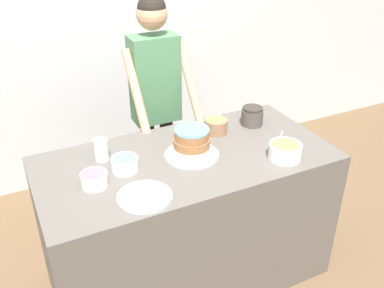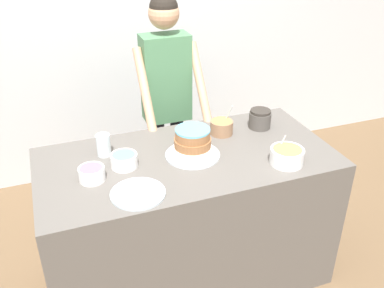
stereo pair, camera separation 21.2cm
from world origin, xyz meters
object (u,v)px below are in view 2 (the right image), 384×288
(ceramic_plate, at_px, (138,193))
(frosting_bowl_purple, at_px, (92,173))
(stoneware_jar, at_px, (260,119))
(person_baker, at_px, (166,87))
(cake, at_px, (193,144))
(frosting_bowl_yellow, at_px, (287,156))
(drinking_glass, at_px, (104,145))
(frosting_bowl_olive, at_px, (222,127))
(frosting_bowl_blue, at_px, (124,160))

(ceramic_plate, bearing_deg, frosting_bowl_purple, 132.51)
(stoneware_jar, bearing_deg, person_baker, 132.13)
(ceramic_plate, height_order, stoneware_jar, stoneware_jar)
(cake, xyz_separation_m, frosting_bowl_yellow, (0.46, -0.26, -0.03))
(drinking_glass, xyz_separation_m, stoneware_jar, (1.00, 0.01, -0.00))
(person_baker, relative_size, frosting_bowl_purple, 12.30)
(frosting_bowl_purple, xyz_separation_m, ceramic_plate, (0.19, -0.21, -0.03))
(frosting_bowl_yellow, bearing_deg, person_baker, 112.31)
(cake, relative_size, frosting_bowl_yellow, 1.69)
(cake, distance_m, stoneware_jar, 0.56)
(cake, bearing_deg, frosting_bowl_yellow, -29.23)
(person_baker, distance_m, cake, 0.71)
(frosting_bowl_purple, relative_size, ceramic_plate, 0.50)
(frosting_bowl_yellow, relative_size, drinking_glass, 1.45)
(frosting_bowl_olive, bearing_deg, frosting_bowl_purple, -163.69)
(frosting_bowl_yellow, distance_m, frosting_bowl_olive, 0.49)
(frosting_bowl_olive, distance_m, frosting_bowl_blue, 0.68)
(frosting_bowl_purple, bearing_deg, frosting_bowl_yellow, -11.14)
(cake, bearing_deg, frosting_bowl_blue, 177.05)
(cake, distance_m, drinking_glass, 0.51)
(person_baker, height_order, ceramic_plate, person_baker)
(frosting_bowl_purple, bearing_deg, frosting_bowl_olive, 16.31)
(stoneware_jar, bearing_deg, frosting_bowl_yellow, -99.00)
(person_baker, distance_m, frosting_bowl_yellow, 1.04)
(frosting_bowl_blue, relative_size, frosting_bowl_purple, 1.08)
(frosting_bowl_yellow, relative_size, frosting_bowl_blue, 1.27)
(drinking_glass, bearing_deg, frosting_bowl_blue, -63.57)
(person_baker, bearing_deg, drinking_glass, -135.99)
(frosting_bowl_blue, relative_size, ceramic_plate, 0.53)
(frosting_bowl_purple, bearing_deg, frosting_bowl_blue, 21.53)
(frosting_bowl_olive, relative_size, drinking_glass, 1.46)
(frosting_bowl_yellow, xyz_separation_m, frosting_bowl_purple, (-1.03, 0.20, -0.01))
(frosting_bowl_olive, distance_m, ceramic_plate, 0.79)
(frosting_bowl_blue, relative_size, stoneware_jar, 1.05)
(cake, distance_m, frosting_bowl_blue, 0.39)
(frosting_bowl_olive, relative_size, frosting_bowl_purple, 1.37)
(person_baker, relative_size, cake, 5.35)
(cake, relative_size, stoneware_jar, 2.23)
(ceramic_plate, bearing_deg, drinking_glass, 101.03)
(frosting_bowl_yellow, relative_size, stoneware_jar, 1.32)
(frosting_bowl_yellow, distance_m, frosting_bowl_purple, 1.05)
(frosting_bowl_purple, relative_size, stoneware_jar, 0.97)
(frosting_bowl_blue, bearing_deg, person_baker, 56.22)
(drinking_glass, bearing_deg, frosting_bowl_yellow, -25.30)
(cake, height_order, frosting_bowl_olive, frosting_bowl_olive)
(frosting_bowl_purple, bearing_deg, ceramic_plate, -47.49)
(frosting_bowl_yellow, height_order, frosting_bowl_olive, frosting_bowl_olive)
(frosting_bowl_yellow, xyz_separation_m, frosting_bowl_blue, (-0.85, 0.28, -0.01))
(person_baker, relative_size, stoneware_jar, 11.94)
(frosting_bowl_olive, distance_m, frosting_bowl_purple, 0.88)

